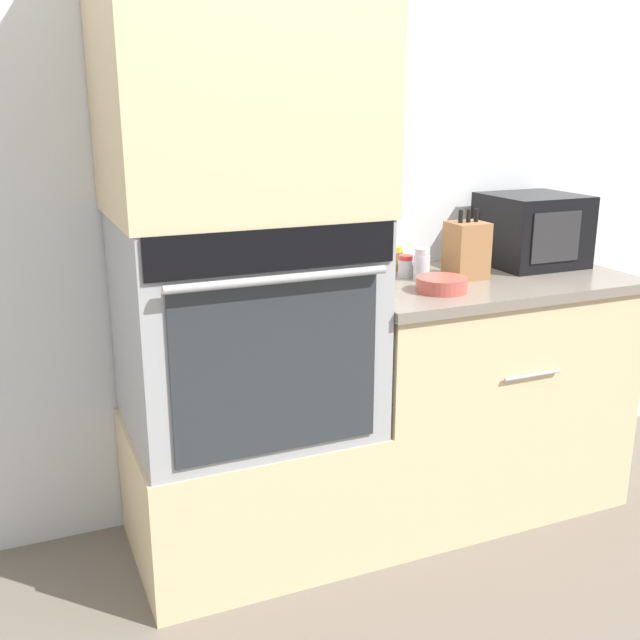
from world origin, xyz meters
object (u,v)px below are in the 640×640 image
knife_block (467,250)px  microwave (532,230)px  bowl (442,284)px  condiment_jar_mid (422,265)px  condiment_jar_near (396,259)px  wall_oven (245,323)px  condiment_jar_far (406,266)px

knife_block → microwave: bearing=14.8°
bowl → condiment_jar_mid: bearing=82.4°
bowl → condiment_jar_near: 0.35m
wall_oven → condiment_jar_far: size_ratio=9.59×
knife_block → condiment_jar_far: knife_block is taller
bowl → condiment_jar_near: condiment_jar_near is taller
bowl → microwave: bearing=23.3°
knife_block → condiment_jar_near: size_ratio=2.74×
microwave → condiment_jar_mid: (-0.52, -0.07, -0.08)m
wall_oven → bowl: size_ratio=4.43×
knife_block → condiment_jar_mid: 0.17m
bowl → condiment_jar_far: bearing=89.9°
bowl → condiment_jar_far: size_ratio=2.17×
condiment_jar_near → condiment_jar_mid: 0.18m
bowl → condiment_jar_far: (0.00, 0.24, 0.01)m
wall_oven → condiment_jar_mid: (0.66, 0.04, 0.12)m
condiment_jar_mid → condiment_jar_far: size_ratio=1.46×
knife_block → bowl: 0.24m
condiment_jar_far → knife_block: bearing=-28.1°
knife_block → condiment_jar_mid: bearing=170.9°
bowl → condiment_jar_near: bearing=86.7°
wall_oven → bowl: bearing=-11.4°
condiment_jar_mid → knife_block: bearing=-9.1°
condiment_jar_near → condiment_jar_far: size_ratio=1.14×
knife_block → condiment_jar_far: size_ratio=3.13×
knife_block → condiment_jar_far: (-0.18, 0.10, -0.06)m
condiment_jar_mid → bowl: bearing=-97.6°
condiment_jar_far → microwave: bearing=-0.6°
condiment_jar_far → condiment_jar_mid: bearing=-73.4°
knife_block → condiment_jar_near: bearing=128.4°
bowl → condiment_jar_mid: condiment_jar_mid is taller
bowl → knife_block: bearing=36.7°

